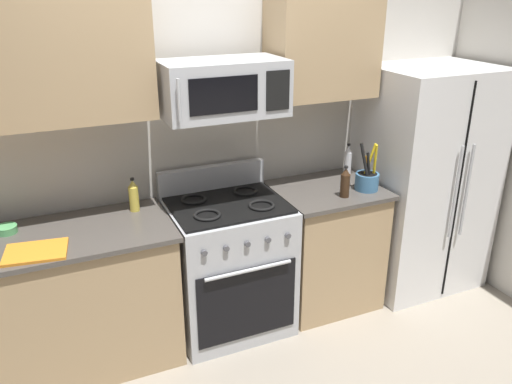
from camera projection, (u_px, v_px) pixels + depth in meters
name	position (u px, v px, depth m)	size (l,w,h in m)	color
wall_back	(206.00, 132.00, 3.55)	(8.00, 0.10, 2.60)	beige
counter_left	(86.00, 298.00, 3.18)	(1.10, 0.65, 0.91)	tan
range_oven	(229.00, 264.00, 3.53)	(0.76, 0.69, 1.09)	#B2B5BA
counter_right	(325.00, 245.00, 3.82)	(0.74, 0.65, 0.91)	tan
refrigerator	(423.00, 179.00, 3.97)	(0.90, 0.76, 1.71)	silver
microwave	(223.00, 88.00, 3.10)	(0.75, 0.44, 0.33)	#B2B5BA
upper_cabinets_left	(49.00, 61.00, 2.80)	(1.09, 0.34, 0.69)	tan
upper_cabinets_right	(323.00, 46.00, 3.43)	(0.73, 0.34, 0.69)	tan
utensil_crock	(367.00, 180.00, 3.60)	(0.16, 0.16, 0.34)	teal
cutting_board	(36.00, 252.00, 2.77)	(0.32, 0.24, 0.02)	orange
bottle_oil	(134.00, 196.00, 3.25)	(0.06, 0.06, 0.22)	gold
bottle_vinegar	(348.00, 161.00, 3.83)	(0.05, 0.05, 0.25)	silver
bottle_soy	(345.00, 183.00, 3.47)	(0.06, 0.06, 0.22)	#382314
prep_bowl	(7.00, 229.00, 2.99)	(0.12, 0.12, 0.04)	#59AD66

